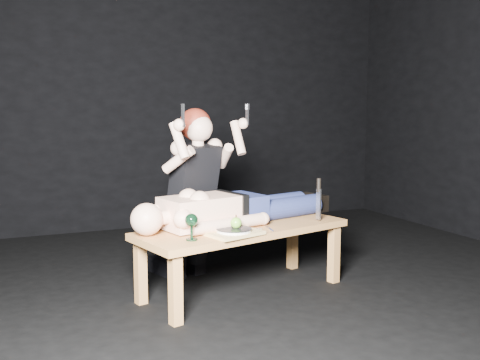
{
  "coord_description": "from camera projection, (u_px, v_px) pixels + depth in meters",
  "views": [
    {
      "loc": [
        -1.51,
        -3.02,
        1.21
      ],
      "look_at": [
        -0.12,
        0.26,
        0.75
      ],
      "focal_mm": 40.76,
      "sensor_mm": 36.0,
      "label": 1
    }
  ],
  "objects": [
    {
      "name": "spoon_flat",
      "position": [
        250.0,
        229.0,
        3.48
      ],
      "size": [
        0.15,
        0.06,
        0.01
      ],
      "primitive_type": "cube",
      "rotation": [
        0.0,
        0.0,
        1.25
      ],
      "color": "#B2B2B7",
      "rests_on": "table"
    },
    {
      "name": "plate",
      "position": [
        234.0,
        230.0,
        3.33
      ],
      "size": [
        0.27,
        0.27,
        0.02
      ],
      "primitive_type": "cylinder",
      "rotation": [
        0.0,
        0.0,
        0.29
      ],
      "color": "white",
      "rests_on": "serving_tray"
    },
    {
      "name": "fork_flat",
      "position": [
        213.0,
        236.0,
        3.28
      ],
      "size": [
        0.1,
        0.13,
        0.01
      ],
      "primitive_type": "cube",
      "rotation": [
        0.0,
        0.0,
        0.65
      ],
      "color": "#B2B2B7",
      "rests_on": "table"
    },
    {
      "name": "serving_tray",
      "position": [
        234.0,
        233.0,
        3.33
      ],
      "size": [
        0.37,
        0.31,
        0.02
      ],
      "primitive_type": "cube",
      "rotation": [
        0.0,
        0.0,
        0.29
      ],
      "color": "tan",
      "rests_on": "table"
    },
    {
      "name": "carving_knife",
      "position": [
        319.0,
        200.0,
        3.73
      ],
      "size": [
        0.05,
        0.05,
        0.3
      ],
      "primitive_type": null,
      "rotation": [
        0.0,
        0.0,
        0.25
      ],
      "color": "#B2B2B7",
      "rests_on": "table"
    },
    {
      "name": "kneeling_woman",
      "position": [
        188.0,
        192.0,
        3.89
      ],
      "size": [
        0.88,
        0.93,
        1.26
      ],
      "primitive_type": null,
      "rotation": [
        0.0,
        0.0,
        0.33
      ],
      "color": "black",
      "rests_on": "ground"
    },
    {
      "name": "goblet",
      "position": [
        192.0,
        227.0,
        3.18
      ],
      "size": [
        0.09,
        0.09,
        0.16
      ],
      "primitive_type": null,
      "rotation": [
        0.0,
        0.0,
        0.25
      ],
      "color": "black",
      "rests_on": "table"
    },
    {
      "name": "back_wall",
      "position": [
        165.0,
        82.0,
        5.59
      ],
      "size": [
        5.0,
        0.0,
        5.0
      ],
      "primitive_type": "plane",
      "rotation": [
        1.57,
        0.0,
        0.0
      ],
      "color": "black",
      "rests_on": "ground"
    },
    {
      "name": "apple",
      "position": [
        236.0,
        223.0,
        3.34
      ],
      "size": [
        0.07,
        0.07,
        0.07
      ],
      "primitive_type": "sphere",
      "color": "#59AD23",
      "rests_on": "plate"
    },
    {
      "name": "ground",
      "position": [
        273.0,
        300.0,
        3.49
      ],
      "size": [
        5.0,
        5.0,
        0.0
      ],
      "primitive_type": "plane",
      "color": "black",
      "rests_on": "ground"
    },
    {
      "name": "table",
      "position": [
        243.0,
        259.0,
        3.61
      ],
      "size": [
        1.52,
        0.87,
        0.45
      ],
      "primitive_type": "cube",
      "rotation": [
        0.0,
        0.0,
        0.25
      ],
      "color": "#AF733C",
      "rests_on": "ground"
    },
    {
      "name": "knife_flat",
      "position": [
        269.0,
        229.0,
        3.49
      ],
      "size": [
        0.04,
        0.15,
        0.01
      ],
      "primitive_type": "cube",
      "rotation": [
        0.0,
        0.0,
        -0.16
      ],
      "color": "#B2B2B7",
      "rests_on": "table"
    },
    {
      "name": "lying_man",
      "position": [
        237.0,
        204.0,
        3.69
      ],
      "size": [
        1.44,
        0.74,
        0.25
      ],
      "primitive_type": null,
      "rotation": [
        0.0,
        0.0,
        0.25
      ],
      "color": "beige",
      "rests_on": "table"
    }
  ]
}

